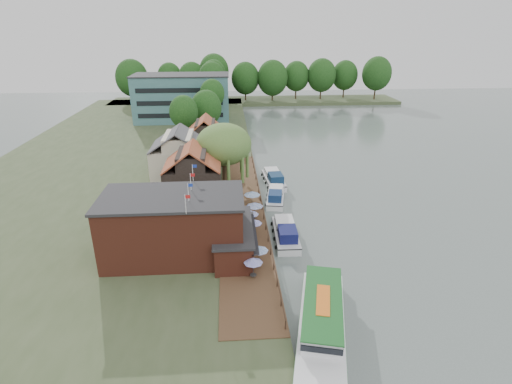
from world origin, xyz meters
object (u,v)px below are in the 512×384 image
object	(u,v)px
cruiser_1	(276,195)
tour_boat	(322,319)
umbrella_1	(259,256)
umbrella_2	(247,245)
willow	(224,157)
umbrella_4	(251,219)
swan	(318,312)
hotel_block	(182,97)
cruiser_0	(286,231)
cottage_a	(193,174)
umbrella_5	(255,211)
umbrella_6	(252,199)
pub	(192,225)
umbrella_3	(254,228)
cruiser_2	(274,177)
cottage_b	(179,154)
cottage_c	(206,139)
umbrella_0	(253,268)

from	to	relation	value
cruiser_1	tour_boat	bearing A→B (deg)	-79.32
umbrella_1	umbrella_2	distance (m)	2.54
willow	umbrella_4	size ratio (longest dim) A/B	4.39
willow	swan	bearing A→B (deg)	-73.70
hotel_block	cruiser_0	xyz separation A→B (m)	(19.16, -66.58, -5.95)
cottage_a	umbrella_5	size ratio (longest dim) A/B	3.62
umbrella_4	umbrella_6	size ratio (longest dim) A/B	1.00
pub	umbrella_4	distance (m)	9.30
cottage_a	umbrella_3	world-z (taller)	cottage_a
umbrella_2	swan	distance (m)	11.29
umbrella_1	umbrella_5	bearing A→B (deg)	88.52
umbrella_3	tour_boat	xyz separation A→B (m)	(4.90, -15.88, -0.72)
umbrella_6	cottage_a	bearing A→B (deg)	161.29
willow	cruiser_2	xyz separation A→B (m)	(8.27, 3.74, -5.01)
cottage_b	umbrella_5	world-z (taller)	cottage_b
cruiser_1	umbrella_4	bearing A→B (deg)	-103.62
cottage_c	umbrella_5	size ratio (longest dim) A/B	3.58
cottage_c	umbrella_1	size ratio (longest dim) A/B	3.58
tour_boat	umbrella_5	bearing A→B (deg)	115.71
willow	umbrella_3	distance (m)	17.49
umbrella_2	cruiser_2	distance (m)	25.21
cruiser_0	cruiser_1	distance (m)	11.94
umbrella_2	cruiser_0	world-z (taller)	umbrella_2
cottage_c	cottage_a	bearing A→B (deg)	-93.01
umbrella_4	cottage_b	bearing A→B (deg)	119.48
umbrella_3	umbrella_6	size ratio (longest dim) A/B	1.00
hotel_block	umbrella_0	size ratio (longest dim) A/B	10.69
cruiser_0	pub	bearing A→B (deg)	-157.09
umbrella_2	cottage_b	bearing A→B (deg)	111.23
hotel_block	cottage_c	size ratio (longest dim) A/B	2.99
willow	pub	bearing A→B (deg)	-99.93
cruiser_0	cruiser_2	size ratio (longest dim) A/B	1.00
umbrella_1	cottage_b	bearing A→B (deg)	111.75
umbrella_4	tour_boat	distance (m)	19.13
umbrella_1	cruiser_1	world-z (taller)	umbrella_1
umbrella_0	umbrella_4	bearing A→B (deg)	88.03
umbrella_5	cruiser_2	xyz separation A→B (m)	(4.29, 15.45, -1.09)
umbrella_5	cruiser_0	xyz separation A→B (m)	(3.68, -3.87, -1.09)
umbrella_0	umbrella_3	xyz separation A→B (m)	(0.60, 8.66, 0.00)
cottage_a	willow	xyz separation A→B (m)	(4.50, 5.00, 0.96)
swan	umbrella_3	bearing A→B (deg)	111.47
cottage_a	tour_boat	world-z (taller)	cottage_a
umbrella_0	umbrella_6	world-z (taller)	same
umbrella_0	hotel_block	bearing A→B (deg)	100.71
umbrella_4	umbrella_5	xyz separation A→B (m)	(0.66, 2.43, 0.00)
cottage_c	willow	bearing A→B (deg)	-75.96
cruiser_2	pub	bearing A→B (deg)	-121.05
pub	umbrella_2	xyz separation A→B (m)	(6.02, -0.78, -2.36)
hotel_block	umbrella_3	xyz separation A→B (m)	(15.04, -67.67, -4.86)
umbrella_0	umbrella_4	xyz separation A→B (m)	(0.39, 11.19, 0.00)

